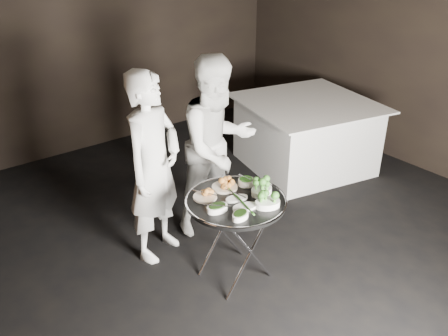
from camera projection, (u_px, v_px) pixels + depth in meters
floor at (260, 293)px, 3.81m from camera, size 6.00×7.00×0.05m
wall_back at (65, 32)px, 5.60m from camera, size 6.00×0.05×3.00m
tray_stand at (235, 236)px, 3.79m from camera, size 0.49×0.41×0.72m
serving_tray at (236, 201)px, 3.65m from camera, size 0.79×0.79×0.04m
potato_plate_a at (205, 195)px, 3.65m from camera, size 0.19×0.19×0.07m
potato_plate_b at (225, 185)px, 3.79m from camera, size 0.21×0.21×0.08m
greens_bowl at (246, 181)px, 3.84m from camera, size 0.13×0.13×0.08m
asparagus_plate_a at (237, 198)px, 3.64m from camera, size 0.20×0.14×0.04m
asparagus_plate_b at (245, 206)px, 3.52m from camera, size 0.22×0.15×0.04m
spinach_bowl_a at (217, 207)px, 3.48m from camera, size 0.18×0.13×0.07m
spinach_bowl_b at (240, 215)px, 3.40m from camera, size 0.17×0.14×0.06m
broccoli_bowl_a at (262, 190)px, 3.71m from camera, size 0.20×0.16×0.08m
broccoli_bowl_b at (268, 202)px, 3.54m from camera, size 0.23×0.20×0.08m
serving_utensils at (232, 189)px, 3.67m from camera, size 0.60×0.43×0.01m
waiter_left at (154, 168)px, 3.91m from camera, size 0.72×0.61×1.66m
waiter_right at (218, 146)px, 4.29m from camera, size 0.83×0.65×1.67m
dining_table at (305, 134)px, 5.62m from camera, size 1.43×1.43×0.81m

